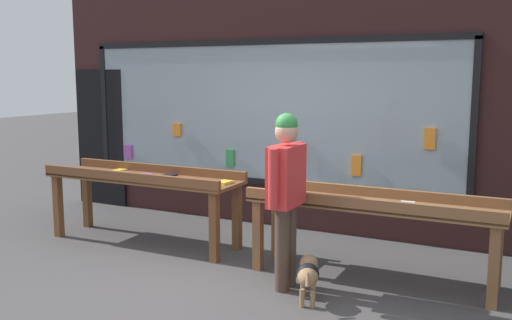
# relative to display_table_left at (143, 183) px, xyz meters

# --- Properties ---
(ground_plane) EXTENTS (40.00, 40.00, 0.00)m
(ground_plane) POSITION_rel_display_table_left_xyz_m (1.40, -0.87, -0.74)
(ground_plane) COLOR #474444
(shopfront_facade) EXTENTS (7.61, 0.29, 3.22)m
(shopfront_facade) POSITION_rel_display_table_left_xyz_m (1.32, 1.52, 0.86)
(shopfront_facade) COLOR #331919
(shopfront_facade) RESTS_ON ground_plane
(display_table_left) EXTENTS (2.48, 0.70, 0.92)m
(display_table_left) POSITION_rel_display_table_left_xyz_m (0.00, 0.00, 0.00)
(display_table_left) COLOR brown
(display_table_left) RESTS_ON ground_plane
(display_table_right) EXTENTS (2.48, 0.66, 0.88)m
(display_table_right) POSITION_rel_display_table_left_xyz_m (2.81, -0.00, -0.03)
(display_table_right) COLOR brown
(display_table_right) RESTS_ON ground_plane
(person_browsing) EXTENTS (0.22, 0.66, 1.68)m
(person_browsing) POSITION_rel_display_table_left_xyz_m (2.13, -0.58, 0.24)
(person_browsing) COLOR #4C382D
(person_browsing) RESTS_ON ground_plane
(small_dog) EXTENTS (0.30, 0.51, 0.38)m
(small_dog) POSITION_rel_display_table_left_xyz_m (2.45, -0.80, -0.48)
(small_dog) COLOR #99724C
(small_dog) RESTS_ON ground_plane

